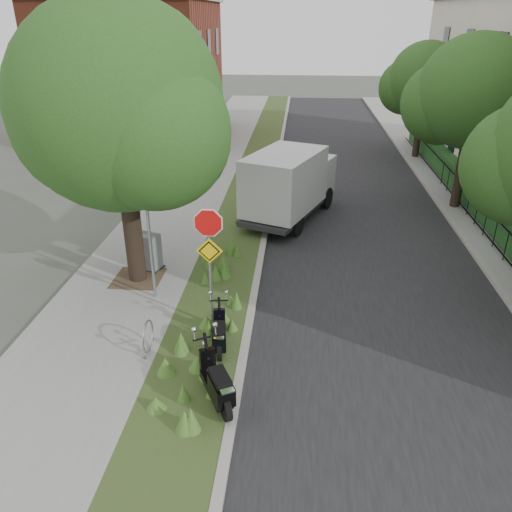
{
  "coord_description": "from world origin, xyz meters",
  "views": [
    {
      "loc": [
        0.6,
        -9.85,
        7.14
      ],
      "look_at": [
        -0.44,
        2.18,
        1.3
      ],
      "focal_mm": 35.0,
      "sensor_mm": 36.0,
      "label": 1
    }
  ],
  "objects_px": {
    "sign_assembly": "(209,245)",
    "box_truck": "(289,182)",
    "utility_cabinet": "(148,252)",
    "scooter_far": "(219,337)",
    "scooter_near": "(218,387)"
  },
  "relations": [
    {
      "from": "sign_assembly",
      "to": "scooter_near",
      "type": "distance_m",
      "value": 3.4
    },
    {
      "from": "sign_assembly",
      "to": "scooter_far",
      "type": "xyz_separation_m",
      "value": [
        0.34,
        -1.04,
        -1.85
      ]
    },
    {
      "from": "sign_assembly",
      "to": "box_truck",
      "type": "relative_size",
      "value": 0.59
    },
    {
      "from": "sign_assembly",
      "to": "box_truck",
      "type": "height_order",
      "value": "sign_assembly"
    },
    {
      "from": "box_truck",
      "to": "utility_cabinet",
      "type": "xyz_separation_m",
      "value": [
        -4.16,
        -4.79,
        -0.84
      ]
    },
    {
      "from": "utility_cabinet",
      "to": "scooter_far",
      "type": "bearing_deg",
      "value": -54.64
    },
    {
      "from": "sign_assembly",
      "to": "box_truck",
      "type": "xyz_separation_m",
      "value": [
        1.69,
        7.7,
        -0.83
      ]
    },
    {
      "from": "scooter_near",
      "to": "box_truck",
      "type": "xyz_separation_m",
      "value": [
        1.1,
        10.52,
        0.96
      ]
    },
    {
      "from": "sign_assembly",
      "to": "scooter_near",
      "type": "bearing_deg",
      "value": -78.14
    },
    {
      "from": "utility_cabinet",
      "to": "sign_assembly",
      "type": "bearing_deg",
      "value": -49.78
    },
    {
      "from": "sign_assembly",
      "to": "scooter_far",
      "type": "height_order",
      "value": "sign_assembly"
    },
    {
      "from": "sign_assembly",
      "to": "scooter_far",
      "type": "bearing_deg",
      "value": -71.87
    },
    {
      "from": "scooter_far",
      "to": "scooter_near",
      "type": "bearing_deg",
      "value": -81.94
    },
    {
      "from": "scooter_far",
      "to": "box_truck",
      "type": "xyz_separation_m",
      "value": [
        1.35,
        8.74,
        1.02
      ]
    },
    {
      "from": "scooter_far",
      "to": "sign_assembly",
      "type": "bearing_deg",
      "value": 108.13
    }
  ]
}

